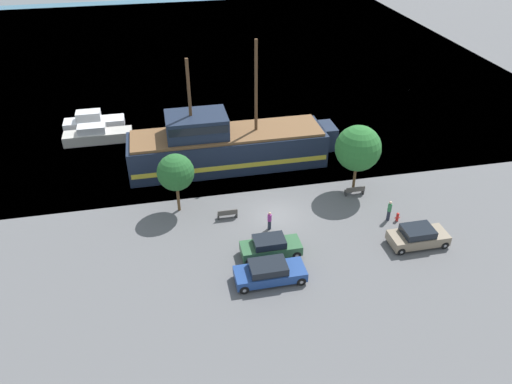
{
  "coord_description": "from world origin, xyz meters",
  "views": [
    {
      "loc": [
        -8.37,
        -31.84,
        23.6
      ],
      "look_at": [
        -1.23,
        2.0,
        1.2
      ],
      "focal_mm": 35.0,
      "sensor_mm": 36.0,
      "label": 1
    }
  ],
  "objects_px": {
    "fire_hydrant": "(397,217)",
    "pedestrian_walking_far": "(389,210)",
    "parked_car_curb_mid": "(269,272)",
    "pirate_ship": "(226,146)",
    "parked_car_curb_front": "(418,236)",
    "bench_promenade_east": "(227,214)",
    "parked_car_curb_rear": "(270,247)",
    "moored_boat_outer": "(93,122)",
    "bench_promenade_west": "(355,191)",
    "pedestrian_walking_near": "(269,221)"
  },
  "relations": [
    {
      "from": "fire_hydrant",
      "to": "pedestrian_walking_far",
      "type": "distance_m",
      "value": 0.87
    },
    {
      "from": "parked_car_curb_mid",
      "to": "pedestrian_walking_far",
      "type": "height_order",
      "value": "pedestrian_walking_far"
    },
    {
      "from": "pedestrian_walking_far",
      "to": "pirate_ship",
      "type": "bearing_deg",
      "value": 134.58
    },
    {
      "from": "parked_car_curb_front",
      "to": "pirate_ship",
      "type": "bearing_deg",
      "value": 129.22
    },
    {
      "from": "parked_car_curb_mid",
      "to": "bench_promenade_east",
      "type": "distance_m",
      "value": 7.92
    },
    {
      "from": "parked_car_curb_rear",
      "to": "bench_promenade_east",
      "type": "xyz_separation_m",
      "value": [
        -2.31,
        5.15,
        -0.32
      ]
    },
    {
      "from": "parked_car_curb_front",
      "to": "parked_car_curb_rear",
      "type": "xyz_separation_m",
      "value": [
        -11.0,
        1.07,
        0.0
      ]
    },
    {
      "from": "moored_boat_outer",
      "to": "parked_car_curb_rear",
      "type": "height_order",
      "value": "moored_boat_outer"
    },
    {
      "from": "parked_car_curb_rear",
      "to": "bench_promenade_west",
      "type": "distance_m",
      "value": 10.94
    },
    {
      "from": "pirate_ship",
      "to": "pedestrian_walking_near",
      "type": "bearing_deg",
      "value": -80.81
    },
    {
      "from": "moored_boat_outer",
      "to": "bench_promenade_east",
      "type": "bearing_deg",
      "value": -59.38
    },
    {
      "from": "parked_car_curb_rear",
      "to": "fire_hydrant",
      "type": "height_order",
      "value": "parked_car_curb_rear"
    },
    {
      "from": "pirate_ship",
      "to": "parked_car_curb_mid",
      "type": "distance_m",
      "value": 16.37
    },
    {
      "from": "moored_boat_outer",
      "to": "parked_car_curb_mid",
      "type": "distance_m",
      "value": 30.2
    },
    {
      "from": "bench_promenade_west",
      "to": "pedestrian_walking_far",
      "type": "bearing_deg",
      "value": -72.54
    },
    {
      "from": "bench_promenade_east",
      "to": "parked_car_curb_front",
      "type": "bearing_deg",
      "value": -25.02
    },
    {
      "from": "moored_boat_outer",
      "to": "parked_car_curb_rear",
      "type": "relative_size",
      "value": 1.45
    },
    {
      "from": "parked_car_curb_rear",
      "to": "bench_promenade_east",
      "type": "bearing_deg",
      "value": 114.21
    },
    {
      "from": "fire_hydrant",
      "to": "pedestrian_walking_far",
      "type": "bearing_deg",
      "value": 157.29
    },
    {
      "from": "parked_car_curb_mid",
      "to": "bench_promenade_west",
      "type": "relative_size",
      "value": 2.85
    },
    {
      "from": "moored_boat_outer",
      "to": "pedestrian_walking_near",
      "type": "bearing_deg",
      "value": -56.06
    },
    {
      "from": "parked_car_curb_rear",
      "to": "pedestrian_walking_near",
      "type": "height_order",
      "value": "pedestrian_walking_near"
    },
    {
      "from": "parked_car_curb_mid",
      "to": "bench_promenade_east",
      "type": "bearing_deg",
      "value": 101.92
    },
    {
      "from": "parked_car_curb_rear",
      "to": "bench_promenade_east",
      "type": "distance_m",
      "value": 5.65
    },
    {
      "from": "pirate_ship",
      "to": "parked_car_curb_front",
      "type": "bearing_deg",
      "value": -50.78
    },
    {
      "from": "parked_car_curb_front",
      "to": "bench_promenade_west",
      "type": "relative_size",
      "value": 2.56
    },
    {
      "from": "bench_promenade_west",
      "to": "pedestrian_walking_far",
      "type": "height_order",
      "value": "pedestrian_walking_far"
    },
    {
      "from": "pirate_ship",
      "to": "bench_promenade_east",
      "type": "distance_m",
      "value": 8.81
    },
    {
      "from": "parked_car_curb_front",
      "to": "moored_boat_outer",
      "type": "bearing_deg",
      "value": 134.05
    },
    {
      "from": "parked_car_curb_rear",
      "to": "fire_hydrant",
      "type": "relative_size",
      "value": 5.7
    },
    {
      "from": "pedestrian_walking_near",
      "to": "fire_hydrant",
      "type": "bearing_deg",
      "value": -6.05
    },
    {
      "from": "parked_car_curb_front",
      "to": "bench_promenade_east",
      "type": "bearing_deg",
      "value": 154.98
    },
    {
      "from": "parked_car_curb_rear",
      "to": "bench_promenade_east",
      "type": "height_order",
      "value": "parked_car_curb_rear"
    },
    {
      "from": "pedestrian_walking_near",
      "to": "pirate_ship",
      "type": "bearing_deg",
      "value": 99.19
    },
    {
      "from": "parked_car_curb_mid",
      "to": "bench_promenade_west",
      "type": "distance_m",
      "value": 13.11
    },
    {
      "from": "pedestrian_walking_near",
      "to": "pedestrian_walking_far",
      "type": "distance_m",
      "value": 9.59
    },
    {
      "from": "pedestrian_walking_far",
      "to": "moored_boat_outer",
      "type": "bearing_deg",
      "value": 137.12
    },
    {
      "from": "moored_boat_outer",
      "to": "pedestrian_walking_far",
      "type": "height_order",
      "value": "moored_boat_outer"
    },
    {
      "from": "parked_car_curb_rear",
      "to": "pedestrian_walking_far",
      "type": "height_order",
      "value": "pedestrian_walking_far"
    },
    {
      "from": "parked_car_curb_front",
      "to": "pedestrian_walking_near",
      "type": "distance_m",
      "value": 11.15
    },
    {
      "from": "pirate_ship",
      "to": "parked_car_curb_mid",
      "type": "bearing_deg",
      "value": -88.64
    },
    {
      "from": "bench_promenade_east",
      "to": "pedestrian_walking_far",
      "type": "relative_size",
      "value": 0.89
    },
    {
      "from": "parked_car_curb_front",
      "to": "bench_promenade_east",
      "type": "height_order",
      "value": "parked_car_curb_front"
    },
    {
      "from": "parked_car_curb_rear",
      "to": "bench_promenade_west",
      "type": "xyz_separation_m",
      "value": [
        8.95,
        6.28,
        -0.31
      ]
    },
    {
      "from": "parked_car_curb_rear",
      "to": "fire_hydrant",
      "type": "bearing_deg",
      "value": 10.4
    },
    {
      "from": "bench_promenade_west",
      "to": "pedestrian_walking_far",
      "type": "relative_size",
      "value": 0.95
    },
    {
      "from": "pedestrian_walking_near",
      "to": "parked_car_curb_mid",
      "type": "bearing_deg",
      "value": -103.22
    },
    {
      "from": "moored_boat_outer",
      "to": "fire_hydrant",
      "type": "height_order",
      "value": "moored_boat_outer"
    },
    {
      "from": "pirate_ship",
      "to": "moored_boat_outer",
      "type": "bearing_deg",
      "value": 139.56
    },
    {
      "from": "pirate_ship",
      "to": "bench_promenade_west",
      "type": "height_order",
      "value": "pirate_ship"
    }
  ]
}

